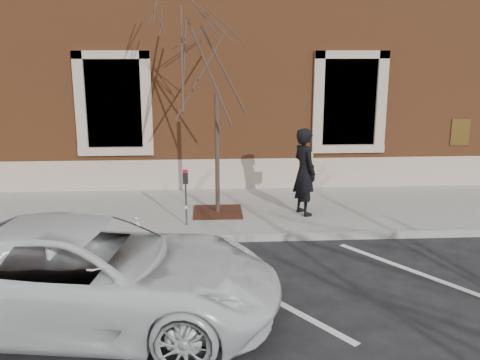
{
  "coord_description": "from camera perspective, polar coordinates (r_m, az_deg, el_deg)",
  "views": [
    {
      "loc": [
        -0.64,
        -10.12,
        3.76
      ],
      "look_at": [
        0.0,
        0.6,
        1.1
      ],
      "focal_mm": 40.0,
      "sensor_mm": 36.0,
      "label": 1
    }
  ],
  "objects": [
    {
      "name": "ground",
      "position": [
        10.82,
        0.19,
        -6.43
      ],
      "size": [
        120.0,
        120.0,
        0.0
      ],
      "primitive_type": "plane",
      "color": "#28282B",
      "rests_on": "ground"
    },
    {
      "name": "sidewalk_near",
      "position": [
        12.45,
        -0.32,
        -3.31
      ],
      "size": [
        40.0,
        3.5,
        0.15
      ],
      "primitive_type": "cube",
      "color": "#B0ABA5",
      "rests_on": "ground"
    },
    {
      "name": "curb_near",
      "position": [
        10.75,
        0.21,
        -6.15
      ],
      "size": [
        40.0,
        0.12,
        0.15
      ],
      "primitive_type": "cube",
      "color": "#9E9E99",
      "rests_on": "ground"
    },
    {
      "name": "parking_stripes",
      "position": [
        8.79,
        1.11,
        -11.39
      ],
      "size": [
        28.0,
        4.4,
        0.01
      ],
      "primitive_type": null,
      "color": "silver",
      "rests_on": "ground"
    },
    {
      "name": "building_civic",
      "position": [
        17.88,
        -1.42,
        14.66
      ],
      "size": [
        40.0,
        8.62,
        8.0
      ],
      "color": "brown",
      "rests_on": "ground"
    },
    {
      "name": "man",
      "position": [
        11.83,
        6.89,
        0.88
      ],
      "size": [
        0.69,
        0.82,
        1.93
      ],
      "primitive_type": "imported",
      "rotation": [
        0.0,
        0.0,
        1.94
      ],
      "color": "black",
      "rests_on": "sidewalk_near"
    },
    {
      "name": "parking_meter",
      "position": [
        11.04,
        -5.81,
        -0.76
      ],
      "size": [
        0.11,
        0.08,
        1.19
      ],
      "rotation": [
        0.0,
        0.0,
        0.13
      ],
      "color": "#595B60",
      "rests_on": "sidewalk_near"
    },
    {
      "name": "tree_grate",
      "position": [
        12.08,
        -2.38,
        -3.42
      ],
      "size": [
        1.09,
        1.09,
        0.03
      ],
      "primitive_type": "cube",
      "color": "#482217",
      "rests_on": "sidewalk_near"
    },
    {
      "name": "sapling",
      "position": [
        11.53,
        -2.55,
        12.89
      ],
      "size": [
        2.92,
        2.92,
        4.87
      ],
      "color": "#412F28",
      "rests_on": "sidewalk_near"
    },
    {
      "name": "white_truck",
      "position": [
        7.76,
        -15.73,
        -9.61
      ],
      "size": [
        5.58,
        3.14,
        1.47
      ],
      "primitive_type": "imported",
      "rotation": [
        0.0,
        0.0,
        1.43
      ],
      "color": "silver",
      "rests_on": "ground"
    }
  ]
}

